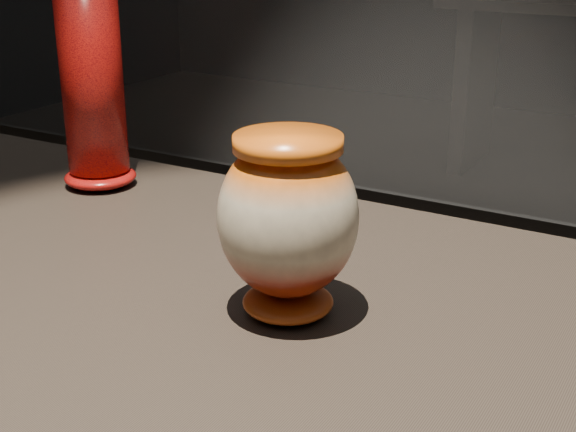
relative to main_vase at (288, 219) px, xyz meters
name	(u,v)px	position (x,y,z in m)	size (l,w,h in m)	color
main_vase	(288,219)	(0.00, 0.00, 0.00)	(0.16, 0.16, 0.19)	maroon
tall_vase	(92,77)	(-0.45, 0.22, 0.06)	(0.11, 0.11, 0.34)	red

